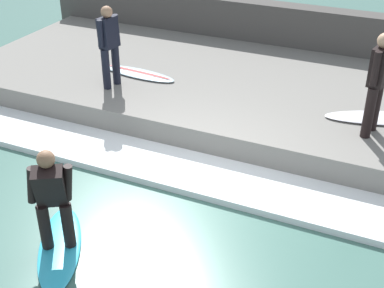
{
  "coord_description": "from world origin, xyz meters",
  "views": [
    {
      "loc": [
        -5.88,
        -2.81,
        4.59
      ],
      "look_at": [
        0.26,
        0.0,
        0.7
      ],
      "focal_mm": 50.0,
      "sensor_mm": 36.0,
      "label": 1
    }
  ],
  "objects_px": {
    "surfboard_riding": "(60,247)",
    "surfer_waiting_far": "(109,42)",
    "surfer_riding": "(52,196)",
    "surfboard_waiting_far": "(139,73)",
    "surfer_waiting_near": "(378,79)"
  },
  "relations": [
    {
      "from": "surfboard_riding",
      "to": "surfer_waiting_far",
      "type": "bearing_deg",
      "value": 21.9
    },
    {
      "from": "surfer_riding",
      "to": "surfboard_riding",
      "type": "bearing_deg",
      "value": 90.0
    },
    {
      "from": "surfer_riding",
      "to": "surfboard_waiting_far",
      "type": "bearing_deg",
      "value": 16.49
    },
    {
      "from": "surfer_riding",
      "to": "surfer_waiting_near",
      "type": "bearing_deg",
      "value": -39.44
    },
    {
      "from": "surfboard_waiting_far",
      "to": "surfer_waiting_near",
      "type": "bearing_deg",
      "value": -97.21
    },
    {
      "from": "surfer_riding",
      "to": "surfer_waiting_far",
      "type": "xyz_separation_m",
      "value": [
        3.76,
        1.51,
        0.52
      ]
    },
    {
      "from": "surfer_riding",
      "to": "surfer_waiting_near",
      "type": "relative_size",
      "value": 0.86
    },
    {
      "from": "surfer_waiting_near",
      "to": "surfboard_waiting_far",
      "type": "height_order",
      "value": "surfer_waiting_near"
    },
    {
      "from": "surfer_riding",
      "to": "surfer_waiting_far",
      "type": "bearing_deg",
      "value": 21.9
    },
    {
      "from": "surfboard_riding",
      "to": "surfer_riding",
      "type": "height_order",
      "value": "surfer_riding"
    },
    {
      "from": "surfer_waiting_far",
      "to": "surfboard_waiting_far",
      "type": "xyz_separation_m",
      "value": [
        0.67,
        -0.2,
        -0.82
      ]
    },
    {
      "from": "surfer_waiting_near",
      "to": "surfboard_riding",
      "type": "bearing_deg",
      "value": 140.56
    },
    {
      "from": "surfer_waiting_far",
      "to": "surfboard_riding",
      "type": "bearing_deg",
      "value": -158.1
    },
    {
      "from": "surfer_waiting_near",
      "to": "surfer_waiting_far",
      "type": "height_order",
      "value": "surfer_waiting_near"
    },
    {
      "from": "surfer_riding",
      "to": "surfboard_waiting_far",
      "type": "distance_m",
      "value": 4.63
    }
  ]
}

